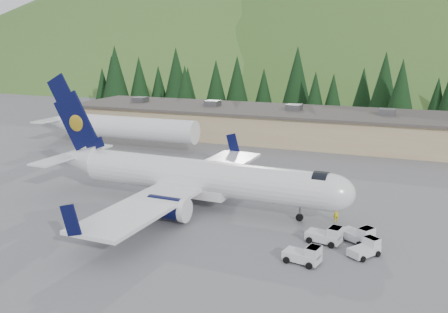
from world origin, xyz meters
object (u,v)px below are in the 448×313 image
Objects in this scene: baggage_tug_c at (366,248)px; second_airliner at (116,126)px; terminal_building at (265,123)px; baggage_tug_d at (327,236)px; ramp_worker at (336,214)px; baggage_tug_b at (359,235)px; baggage_tug_a at (305,255)px; airliner at (193,177)px.

second_airliner is at bearing 90.86° from baggage_tug_c.
baggage_tug_c is at bearing -63.53° from terminal_building.
ramp_worker is (-0.14, 5.44, 0.12)m from baggage_tug_d.
baggage_tug_b is 1.03× the size of baggage_tug_d.
second_airliner is 43.96m from ramp_worker.
baggage_tug_a is 1.05× the size of baggage_tug_c.
baggage_tug_a is 9.96m from ramp_worker.
baggage_tug_c is at bearing -33.84° from second_airliner.
second_airliner is at bearing -141.22° from terminal_building.
airliner is at bearing 105.92° from baggage_tug_c.
baggage_tug_b is at bearing 53.81° from baggage_tug_c.
airliner is 0.48× the size of terminal_building.
airliner is at bearing -160.94° from baggage_tug_b.
baggage_tug_b is at bearing 70.01° from baggage_tug_a.
baggage_tug_a is 0.96× the size of baggage_tug_d.
baggage_tug_a is (37.68, -31.25, -2.66)m from second_airliner.
baggage_tug_c is at bearing 48.13° from baggage_tug_a.
terminal_building reaches higher than baggage_tug_c.
baggage_tug_c is at bearing -39.69° from baggage_tug_b.
ramp_worker is at bearing -29.04° from second_airliner.
baggage_tug_d is at bearing -34.78° from second_airliner.
baggage_tug_d is at bearing -16.18° from airliner.
terminal_building is 46.66m from baggage_tug_d.
airliner reaches higher than baggage_tug_a.
airliner is at bearing -36.09° from ramp_worker.
airliner is 10.91× the size of baggage_tug_d.
second_airliner reaches higher than terminal_building.
baggage_tug_b is (17.08, -3.68, -2.32)m from airliner.
baggage_tug_d is at bearing -124.99° from baggage_tug_b.
baggage_tug_d reaches higher than baggage_tug_b.
second_airliner is at bearing 151.06° from baggage_tug_a.
baggage_tug_b is at bearing -63.13° from terminal_building.
ramp_worker is at bearing 61.97° from baggage_tug_c.
second_airliner is 8.58× the size of baggage_tug_b.
terminal_building is (-4.02, 37.97, -0.39)m from airliner.
baggage_tug_b is at bearing 82.66° from ramp_worker.
second_airliner reaches higher than airliner.
terminal_building is at bearing 148.07° from baggage_tug_b.
airliner is 38.18m from terminal_building.
baggage_tug_a reaches higher than baggage_tug_c.
second_airliner is 9.60× the size of baggage_tug_c.
ramp_worker is (14.44, 0.66, -2.20)m from airliner.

